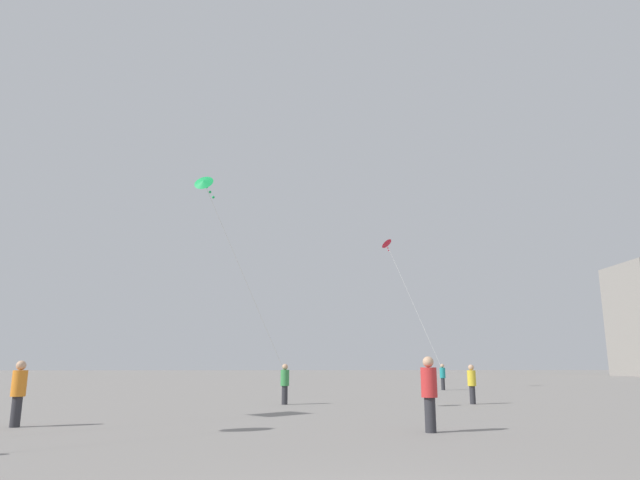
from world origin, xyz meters
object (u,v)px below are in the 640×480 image
person_in_teal (443,376)px  person_in_red (429,390)px  person_in_yellow (472,382)px  kite_crimson_diamond (387,245)px  person_in_green (285,382)px  person_in_orange (18,390)px  kite_emerald_diamond (206,187)px

person_in_teal → person_in_red: bearing=105.7°
person_in_yellow → kite_crimson_diamond: (-0.56, 15.91, 9.37)m
person_in_yellow → person_in_teal: person_in_teal is taller
person_in_yellow → person_in_teal: bearing=107.7°
person_in_teal → kite_crimson_diamond: kite_crimson_diamond is taller
person_in_green → person_in_orange: (-7.31, -8.25, 0.05)m
person_in_yellow → person_in_teal: (2.39, 13.10, 0.01)m
person_in_yellow → person_in_green: person_in_green is taller
kite_crimson_diamond → person_in_red: bearing=-98.4°
person_in_green → person_in_orange: 11.02m
person_in_red → person_in_teal: person_in_red is taller
kite_crimson_diamond → kite_emerald_diamond: bearing=-117.8°
person_in_yellow → person_in_red: size_ratio=0.88×
person_in_yellow → person_in_teal: size_ratio=0.98×
person_in_red → person_in_green: size_ratio=1.11×
person_in_teal → person_in_green: (-10.40, -12.84, 0.00)m
person_in_red → person_in_orange: size_ratio=1.06×
person_in_yellow → kite_emerald_diamond: 13.85m
person_in_red → person_in_teal: bearing=57.5°
kite_emerald_diamond → person_in_orange: bearing=-137.2°
person_in_orange → kite_crimson_diamond: size_ratio=0.19×
person_in_red → person_in_teal: (6.76, 23.00, -0.10)m
person_in_green → kite_crimson_diamond: kite_crimson_diamond is taller
person_in_teal → kite_emerald_diamond: (-13.46, -17.15, 7.24)m
person_in_red → kite_emerald_diamond: (-6.70, 5.85, 7.14)m
person_in_yellow → person_in_orange: 17.28m
person_in_teal → person_in_green: size_ratio=1.00×
person_in_red → kite_crimson_diamond: 27.68m
person_in_orange → person_in_red: bearing=33.5°
person_in_teal → kite_emerald_diamond: bearing=84.0°
person_in_orange → kite_crimson_diamond: kite_crimson_diamond is taller
person_in_yellow → person_in_red: (-4.38, -9.90, 0.12)m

